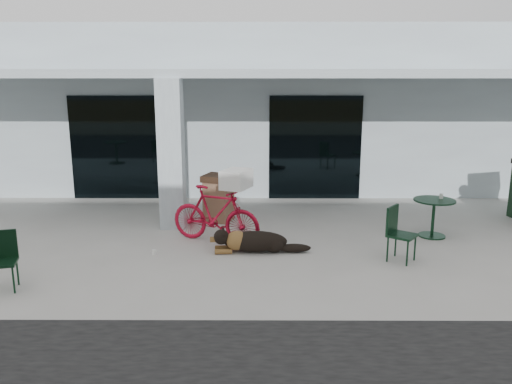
{
  "coord_description": "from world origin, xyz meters",
  "views": [
    {
      "loc": [
        0.31,
        -8.0,
        3.08
      ],
      "look_at": [
        0.27,
        1.27,
        1.0
      ],
      "focal_mm": 35.0,
      "sensor_mm": 36.0,
      "label": 1
    }
  ],
  "objects_px": {
    "dog": "(255,240)",
    "bicycle": "(215,214)",
    "cafe_chair_near": "(2,262)",
    "trash_receptacle": "(219,198)",
    "cafe_table_far": "(433,218)",
    "cafe_chair_far_a": "(402,235)"
  },
  "relations": [
    {
      "from": "bicycle",
      "to": "cafe_table_far",
      "type": "distance_m",
      "value": 4.35
    },
    {
      "from": "cafe_table_far",
      "to": "cafe_chair_far_a",
      "type": "bearing_deg",
      "value": -125.98
    },
    {
      "from": "bicycle",
      "to": "trash_receptacle",
      "type": "bearing_deg",
      "value": 24.87
    },
    {
      "from": "dog",
      "to": "cafe_chair_near",
      "type": "xyz_separation_m",
      "value": [
        -3.75,
        -1.72,
        0.22
      ]
    },
    {
      "from": "cafe_chair_near",
      "to": "cafe_table_far",
      "type": "distance_m",
      "value": 7.79
    },
    {
      "from": "dog",
      "to": "cafe_chair_near",
      "type": "height_order",
      "value": "cafe_chair_near"
    },
    {
      "from": "bicycle",
      "to": "dog",
      "type": "height_order",
      "value": "bicycle"
    },
    {
      "from": "dog",
      "to": "cafe_table_far",
      "type": "relative_size",
      "value": 1.65
    },
    {
      "from": "cafe_table_far",
      "to": "trash_receptacle",
      "type": "bearing_deg",
      "value": 165.29
    },
    {
      "from": "bicycle",
      "to": "dog",
      "type": "xyz_separation_m",
      "value": [
        0.77,
        -0.57,
        -0.33
      ]
    },
    {
      "from": "dog",
      "to": "bicycle",
      "type": "bearing_deg",
      "value": 139.64
    },
    {
      "from": "cafe_table_far",
      "to": "cafe_chair_near",
      "type": "bearing_deg",
      "value": -159.93
    },
    {
      "from": "cafe_chair_near",
      "to": "trash_receptacle",
      "type": "height_order",
      "value": "trash_receptacle"
    },
    {
      "from": "dog",
      "to": "cafe_table_far",
      "type": "distance_m",
      "value": 3.69
    },
    {
      "from": "cafe_table_far",
      "to": "trash_receptacle",
      "type": "distance_m",
      "value": 4.54
    },
    {
      "from": "dog",
      "to": "cafe_chair_near",
      "type": "distance_m",
      "value": 4.14
    },
    {
      "from": "dog",
      "to": "cafe_chair_near",
      "type": "bearing_deg",
      "value": -159.41
    },
    {
      "from": "bicycle",
      "to": "dog",
      "type": "distance_m",
      "value": 1.01
    },
    {
      "from": "cafe_chair_far_a",
      "to": "cafe_chair_near",
      "type": "bearing_deg",
      "value": 138.74
    },
    {
      "from": "bicycle",
      "to": "trash_receptacle",
      "type": "relative_size",
      "value": 1.77
    },
    {
      "from": "cafe_table_far",
      "to": "cafe_chair_far_a",
      "type": "xyz_separation_m",
      "value": [
        -1.02,
        -1.41,
        0.1
      ]
    },
    {
      "from": "dog",
      "to": "cafe_chair_near",
      "type": "relative_size",
      "value": 1.52
    }
  ]
}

